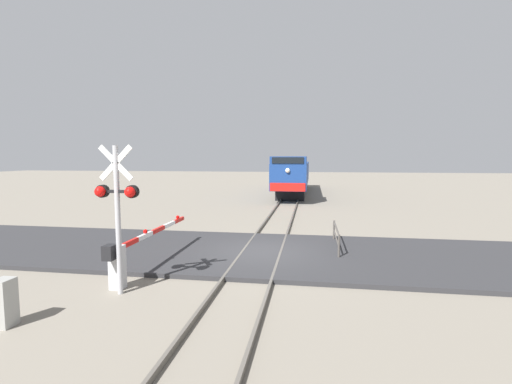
{
  "coord_description": "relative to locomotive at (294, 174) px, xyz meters",
  "views": [
    {
      "loc": [
        1.83,
        -13.19,
        3.65
      ],
      "look_at": [
        -0.97,
        4.84,
        1.91
      ],
      "focal_mm": 25.26,
      "sensor_mm": 36.0,
      "label": 1
    }
  ],
  "objects": [
    {
      "name": "guard_railing",
      "position": [
        2.81,
        -22.4,
        -1.34
      ],
      "size": [
        0.08,
        3.0,
        0.95
      ],
      "color": "#4C4742",
      "rests_on": "ground_plane"
    },
    {
      "name": "crossing_signal",
      "position": [
        -3.22,
        -27.92,
        0.51
      ],
      "size": [
        1.18,
        0.33,
        4.0
      ],
      "color": "#ADADB2",
      "rests_on": "ground_plane"
    },
    {
      "name": "ground_plane",
      "position": [
        0.0,
        -23.44,
        -1.96
      ],
      "size": [
        160.0,
        160.0,
        0.0
      ],
      "primitive_type": "plane",
      "color": "gray"
    },
    {
      "name": "road_surface",
      "position": [
        0.0,
        -23.44,
        -1.89
      ],
      "size": [
        36.0,
        6.26,
        0.15
      ],
      "primitive_type": "cube",
      "color": "#2D2D30",
      "rests_on": "ground_plane"
    },
    {
      "name": "crossing_gate",
      "position": [
        -3.49,
        -26.85,
        -1.13
      ],
      "size": [
        0.36,
        5.74,
        1.34
      ],
      "color": "silver",
      "rests_on": "ground_plane"
    },
    {
      "name": "rail_track_left",
      "position": [
        -0.72,
        -23.44,
        -1.89
      ],
      "size": [
        0.08,
        80.0,
        0.15
      ],
      "primitive_type": "cube",
      "color": "#59544C",
      "rests_on": "ground_plane"
    },
    {
      "name": "locomotive",
      "position": [
        0.0,
        0.0,
        0.0
      ],
      "size": [
        2.87,
        18.81,
        3.75
      ],
      "color": "black",
      "rests_on": "ground_plane"
    },
    {
      "name": "rail_track_right",
      "position": [
        0.72,
        -23.44,
        -1.89
      ],
      "size": [
        0.08,
        80.0,
        0.15
      ],
      "primitive_type": "cube",
      "color": "#59544C",
      "rests_on": "ground_plane"
    },
    {
      "name": "utility_cabinet",
      "position": [
        -4.71,
        -30.03,
        -1.44
      ],
      "size": [
        0.36,
        0.4,
        1.05
      ],
      "primitive_type": "cube",
      "color": "#999993",
      "rests_on": "ground_plane"
    }
  ]
}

